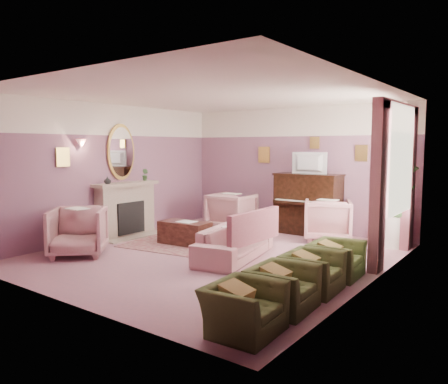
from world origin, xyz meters
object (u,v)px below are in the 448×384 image
Objects in this scene: television at (308,161)px; side_table at (395,229)px; olive_chair_d at (336,253)px; sofa at (235,236)px; olive_chair_c at (312,265)px; floral_armchair_right at (328,218)px; olive_chair_b at (283,281)px; floral_armchair_front at (78,229)px; floral_armchair_left at (232,210)px; coffee_table at (185,233)px; piano at (308,205)px; olive_chair_a at (244,300)px.

television is 1.14× the size of side_table.
sofa is at bearing -178.38° from olive_chair_d.
olive_chair_c and olive_chair_d have the same top height.
olive_chair_b is (1.09, -3.90, -0.13)m from floral_armchair_right.
olive_chair_b is (1.72, -4.23, -1.26)m from television.
floral_armchair_front is at bearing 178.36° from olive_chair_b.
sofa is 2.40× the size of olive_chair_c.
floral_armchair_left is at bearing 126.38° from sofa.
olive_chair_d is at bearing -93.97° from side_table.
television is 2.05m from floral_armchair_left.
sofa is at bearing 156.86° from olive_chair_c.
sofa is at bearing -127.79° from side_table.
coffee_table is 0.52× the size of sofa.
floral_armchair_left is 2.25m from floral_armchair_right.
piano is at bearing 116.40° from olive_chair_c.
olive_chair_a is 1.64m from olive_chair_c.
floral_armchair_right is 2.51m from olive_chair_d.
coffee_table is 1.26× the size of olive_chair_c.
floral_armchair_left reaches higher than coffee_table.
olive_chair_c is at bearing -23.14° from sofa.
television is 1.33m from floral_armchair_right.
olive_chair_d is at bearing 90.00° from olive_chair_c.
floral_armchair_front is 1.35× the size of side_table.
floral_armchair_left reaches higher than olive_chair_d.
olive_chair_b is 1.00× the size of olive_chair_d.
floral_armchair_left and floral_armchair_front have the same top height.
floral_armchair_left is 4.39m from olive_chair_c.
olive_chair_b is at bearing -68.13° from piano.
olive_chair_c is at bearing 9.63° from floral_armchair_front.
coffee_table is 4.22m from olive_chair_a.
floral_armchair_right reaches higher than olive_chair_c.
floral_armchair_left is 1.19× the size of olive_chair_b.
television reaches higher than olive_chair_d.
television is (0.00, -0.05, 0.95)m from piano.
floral_armchair_front is 4.24m from olive_chair_a.
olive_chair_a is at bearing -71.39° from piano.
floral_armchair_front is at bearing -159.80° from olive_chair_d.
sofa is 3.22m from side_table.
floral_armchair_left reaches higher than olive_chair_b.
floral_armchair_front is 1.19× the size of olive_chair_c.
side_table is at bearing 33.29° from coffee_table.
floral_armchair_left is 1.19× the size of olive_chair_a.
sofa reaches higher than coffee_table.
floral_armchair_front is 4.41m from olive_chair_d.
sofa is at bearing 138.55° from olive_chair_b.
olive_chair_a is at bearing -40.29° from coffee_table.
piano is 1.48× the size of floral_armchair_front.
piano reaches higher than floral_armchair_right.
olive_chair_a is (3.22, -2.73, 0.12)m from coffee_table.
sofa is 2.02× the size of floral_armchair_left.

